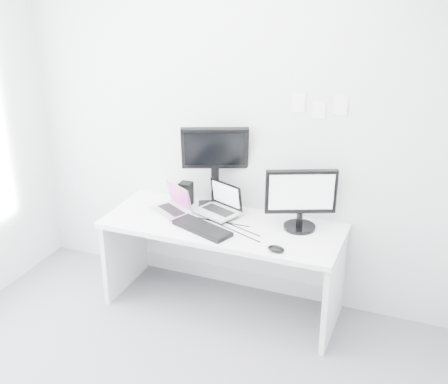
{
  "coord_description": "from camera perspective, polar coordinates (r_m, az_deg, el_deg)",
  "views": [
    {
      "loc": [
        1.48,
        -2.45,
        2.68
      ],
      "look_at": [
        0.02,
        1.23,
        1.0
      ],
      "focal_mm": 47.35,
      "sensor_mm": 36.0,
      "label": 1
    }
  ],
  "objects": [
    {
      "name": "macbook",
      "position": [
        4.59,
        -5.27,
        -0.68
      ],
      "size": [
        0.38,
        0.35,
        0.23
      ],
      "primitive_type": "cube",
      "rotation": [
        0.0,
        0.0,
        -0.55
      ],
      "color": "silver",
      "rests_on": "desk"
    },
    {
      "name": "wall_note_2",
      "position": [
        4.24,
        11.18,
        8.24
      ],
      "size": [
        0.1,
        0.0,
        0.14
      ],
      "primitive_type": "cube",
      "color": "white",
      "rests_on": "back_wall"
    },
    {
      "name": "wall_note_0",
      "position": [
        4.3,
        7.21,
        8.57
      ],
      "size": [
        0.1,
        0.0,
        0.14
      ],
      "primitive_type": "cube",
      "color": "white",
      "rests_on": "back_wall"
    },
    {
      "name": "speaker",
      "position": [
        4.72,
        -3.7,
        -0.17
      ],
      "size": [
        0.1,
        0.1,
        0.19
      ],
      "primitive_type": "cube",
      "rotation": [
        0.0,
        0.0,
        0.02
      ],
      "color": "black",
      "rests_on": "desk"
    },
    {
      "name": "samsung_monitor",
      "position": [
        4.3,
        7.43,
        -0.67
      ],
      "size": [
        0.57,
        0.42,
        0.47
      ],
      "primitive_type": "cube",
      "rotation": [
        0.0,
        0.0,
        0.4
      ],
      "color": "black",
      "rests_on": "desk"
    },
    {
      "name": "rear_monitor",
      "position": [
        4.57,
        -0.87,
        2.5
      ],
      "size": [
        0.54,
        0.37,
        0.7
      ],
      "primitive_type": "cube",
      "rotation": [
        0.0,
        0.0,
        0.39
      ],
      "color": "black",
      "rests_on": "desk"
    },
    {
      "name": "wall_note_1",
      "position": [
        4.28,
        9.15,
        7.83
      ],
      "size": [
        0.09,
        0.0,
        0.13
      ],
      "primitive_type": "cube",
      "color": "white",
      "rests_on": "back_wall"
    },
    {
      "name": "dell_laptop",
      "position": [
        4.5,
        -0.68,
        -0.83
      ],
      "size": [
        0.38,
        0.35,
        0.26
      ],
      "primitive_type": "cube",
      "rotation": [
        0.0,
        0.0,
        -0.39
      ],
      "color": "#BABDC1",
      "rests_on": "desk"
    },
    {
      "name": "back_wall",
      "position": [
        4.51,
        1.51,
        5.85
      ],
      "size": [
        3.6,
        0.0,
        3.6
      ],
      "primitive_type": "plane",
      "rotation": [
        1.57,
        0.0,
        0.0
      ],
      "color": "silver",
      "rests_on": "ground"
    },
    {
      "name": "keyboard",
      "position": [
        4.33,
        -2.12,
        -3.52
      ],
      "size": [
        0.5,
        0.33,
        0.03
      ],
      "primitive_type": "cube",
      "rotation": [
        0.0,
        0.0,
        -0.37
      ],
      "color": "black",
      "rests_on": "desk"
    },
    {
      "name": "desk",
      "position": [
        4.6,
        -0.14,
        -7.17
      ],
      "size": [
        1.8,
        0.7,
        0.73
      ],
      "primitive_type": "cube",
      "color": "white",
      "rests_on": "ground"
    },
    {
      "name": "mouse",
      "position": [
        4.05,
        5.05,
        -5.49
      ],
      "size": [
        0.13,
        0.1,
        0.04
      ],
      "primitive_type": "ellipsoid",
      "rotation": [
        0.0,
        0.0,
        -0.16
      ],
      "color": "black",
      "rests_on": "desk"
    }
  ]
}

